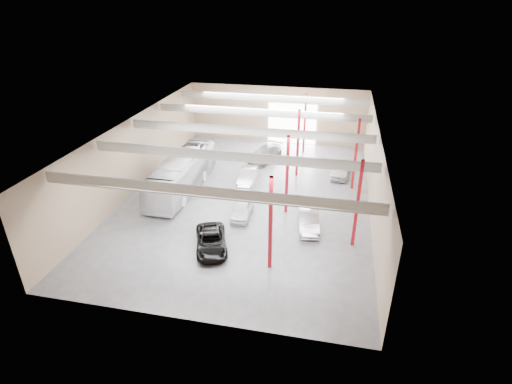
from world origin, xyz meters
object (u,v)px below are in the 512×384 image
at_px(black_sedan, 211,241).
at_px(car_right_far, 341,169).
at_px(coach_bus, 182,174).
at_px(car_row_c, 265,154).
at_px(car_right_near, 308,220).
at_px(car_row_b, 248,176).
at_px(car_row_a, 242,209).

xyz_separation_m(black_sedan, car_right_far, (9.18, 15.46, 0.06)).
xyz_separation_m(coach_bus, car_row_c, (6.42, 9.01, -0.91)).
relative_size(car_row_c, car_right_far, 1.24).
bearing_deg(black_sedan, car_right_near, 13.50).
relative_size(black_sedan, car_row_b, 1.09).
bearing_deg(car_row_b, car_row_a, -84.58).
bearing_deg(car_row_a, car_row_c, 89.17).
relative_size(car_row_a, car_right_near, 0.88).
distance_m(coach_bus, car_row_b, 6.49).
bearing_deg(black_sedan, car_row_b, 69.72).
xyz_separation_m(coach_bus, car_right_near, (12.54, -4.55, -0.95)).
height_order(black_sedan, car_row_c, car_row_c).
bearing_deg(car_row_c, black_sedan, -73.69).
xyz_separation_m(car_row_a, car_right_far, (8.09, 10.26, 0.07)).
bearing_deg(car_row_c, car_right_far, 1.55).
bearing_deg(car_right_far, car_right_near, -96.82).
bearing_deg(car_right_far, car_row_c, 168.28).
height_order(black_sedan, car_row_a, black_sedan).
distance_m(coach_bus, car_right_near, 13.38).
distance_m(coach_bus, car_right_far, 16.24).
height_order(black_sedan, car_right_near, car_right_near).
bearing_deg(car_row_a, car_right_far, 49.19).
xyz_separation_m(car_row_a, car_row_b, (-1.00, 6.59, 0.06)).
bearing_deg(car_right_near, car_right_far, 69.27).
height_order(coach_bus, black_sedan, coach_bus).
relative_size(car_row_c, car_right_near, 1.19).
bearing_deg(black_sedan, car_row_c, 67.93).
bearing_deg(coach_bus, car_right_far, 23.82).
bearing_deg(car_row_a, car_row_b, 96.09).
relative_size(black_sedan, car_right_near, 1.08).
bearing_deg(car_row_b, coach_bus, -157.92).
height_order(car_row_b, car_right_near, car_right_near).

